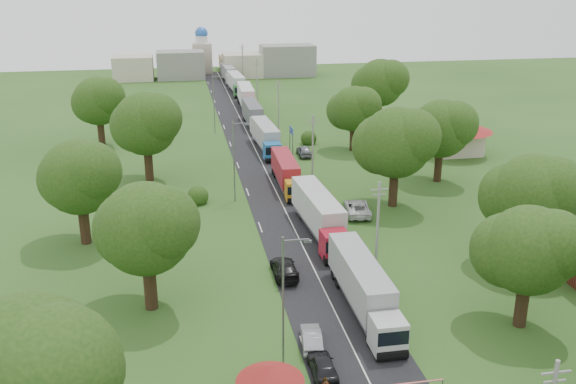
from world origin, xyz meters
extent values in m
plane|color=#284C19|center=(0.00, 0.00, 0.00)|extent=(260.00, 260.00, 0.00)
cube|color=black|center=(0.00, 20.00, 0.00)|extent=(8.00, 200.00, 0.04)
cone|color=maroon|center=(-7.20, -25.00, 2.90)|extent=(4.40, 4.40, 1.10)
cylinder|color=slate|center=(5.20, 33.80, 2.00)|extent=(0.12, 0.12, 4.00)
cylinder|color=slate|center=(5.20, 36.20, 2.00)|extent=(0.12, 0.12, 4.00)
cube|color=navy|center=(5.20, 35.00, 3.60)|extent=(0.06, 3.00, 1.00)
cube|color=silver|center=(5.20, 35.00, 3.60)|extent=(0.07, 3.10, 0.06)
cube|color=gray|center=(5.50, -35.00, 8.30)|extent=(1.60, 0.10, 0.10)
cube|color=gray|center=(5.50, -35.00, 7.80)|extent=(1.20, 0.10, 0.10)
cylinder|color=gray|center=(5.50, -7.00, 4.50)|extent=(0.24, 0.24, 9.00)
cube|color=gray|center=(5.50, -7.00, 8.30)|extent=(1.60, 0.10, 0.10)
cube|color=gray|center=(5.50, -7.00, 7.80)|extent=(1.20, 0.10, 0.10)
cylinder|color=gray|center=(5.50, 21.00, 4.50)|extent=(0.24, 0.24, 9.00)
cube|color=gray|center=(5.50, 21.00, 8.30)|extent=(1.60, 0.10, 0.10)
cube|color=gray|center=(5.50, 21.00, 7.80)|extent=(1.20, 0.10, 0.10)
cylinder|color=gray|center=(5.50, 49.00, 4.50)|extent=(0.24, 0.24, 9.00)
cube|color=gray|center=(5.50, 49.00, 8.30)|extent=(1.60, 0.10, 0.10)
cube|color=gray|center=(5.50, 49.00, 7.80)|extent=(1.20, 0.10, 0.10)
cylinder|color=gray|center=(5.50, 77.00, 4.50)|extent=(0.24, 0.24, 9.00)
cube|color=gray|center=(5.50, 77.00, 8.30)|extent=(1.60, 0.10, 0.10)
cube|color=gray|center=(5.50, 77.00, 7.80)|extent=(1.20, 0.10, 0.10)
cylinder|color=gray|center=(5.50, 105.00, 4.50)|extent=(0.24, 0.24, 9.00)
cube|color=gray|center=(5.50, 105.00, 8.30)|extent=(1.60, 0.10, 0.10)
cube|color=gray|center=(5.50, 105.00, 7.80)|extent=(1.20, 0.10, 0.10)
cylinder|color=slate|center=(-5.50, -20.00, 5.00)|extent=(0.16, 0.16, 10.00)
cube|color=slate|center=(-4.60, -20.00, 9.70)|extent=(1.80, 0.10, 0.10)
cube|color=slate|center=(-3.80, -20.00, 9.55)|extent=(0.50, 0.22, 0.15)
cylinder|color=slate|center=(-5.50, 15.00, 5.00)|extent=(0.16, 0.16, 10.00)
cube|color=slate|center=(-4.60, 15.00, 9.70)|extent=(1.80, 0.10, 0.10)
cube|color=slate|center=(-3.80, 15.00, 9.55)|extent=(0.50, 0.22, 0.15)
cylinder|color=slate|center=(-5.50, 50.00, 5.00)|extent=(0.16, 0.16, 10.00)
cube|color=slate|center=(-4.60, 50.00, 9.70)|extent=(1.80, 0.10, 0.10)
cube|color=slate|center=(-3.80, 50.00, 9.55)|extent=(0.50, 0.22, 0.15)
cylinder|color=#382616|center=(14.00, -18.00, 1.92)|extent=(1.04, 1.04, 3.85)
sphere|color=#1C3D10|center=(14.00, -18.00, 6.60)|extent=(7.00, 7.00, 7.00)
sphere|color=#1C3D10|center=(15.25, -19.00, 7.35)|extent=(5.50, 5.50, 5.50)
sphere|color=#1C3D10|center=(13.00, -16.75, 6.10)|extent=(6.00, 6.00, 6.00)
cylinder|color=#382616|center=(20.00, -8.00, 2.10)|extent=(1.08, 1.08, 4.20)
sphere|color=#1C3D10|center=(20.00, -8.00, 7.22)|extent=(7.70, 7.70, 7.70)
sphere|color=#1C3D10|center=(21.38, -9.10, 8.05)|extent=(6.05, 6.05, 6.05)
sphere|color=#1C3D10|center=(18.90, -6.62, 6.67)|extent=(6.60, 6.60, 6.60)
cylinder|color=#382616|center=(13.00, 10.00, 2.27)|extent=(1.12, 1.12, 4.55)
sphere|color=#1C3D10|center=(13.00, 10.00, 7.85)|extent=(8.40, 8.40, 8.40)
sphere|color=#1C3D10|center=(14.50, 8.80, 8.75)|extent=(6.60, 6.60, 6.60)
sphere|color=#1C3D10|center=(11.80, 11.50, 7.25)|extent=(7.20, 7.20, 7.20)
cylinder|color=#382616|center=(22.00, 18.00, 2.10)|extent=(1.08, 1.08, 4.20)
sphere|color=#1C3D10|center=(22.00, 18.00, 7.22)|extent=(7.70, 7.70, 7.70)
sphere|color=#1C3D10|center=(23.38, 16.90, 8.05)|extent=(6.05, 6.05, 6.05)
sphere|color=#1C3D10|center=(20.90, 19.38, 6.67)|extent=(6.60, 6.60, 6.60)
cylinder|color=#382616|center=(15.00, 35.00, 1.92)|extent=(1.04, 1.04, 3.85)
sphere|color=#1C3D10|center=(15.00, 35.00, 6.60)|extent=(7.00, 7.00, 7.00)
sphere|color=#1C3D10|center=(16.25, 34.00, 7.35)|extent=(5.50, 5.50, 5.50)
sphere|color=#1C3D10|center=(14.00, 36.25, 6.10)|extent=(6.00, 6.00, 6.00)
cylinder|color=#382616|center=(24.00, 50.00, 2.27)|extent=(1.12, 1.12, 4.55)
sphere|color=#1C3D10|center=(24.00, 50.00, 7.85)|extent=(8.40, 8.40, 8.40)
sphere|color=#1C3D10|center=(25.50, 48.80, 8.75)|extent=(6.60, 6.60, 6.60)
sphere|color=#1C3D10|center=(22.80, 51.50, 7.25)|extent=(7.20, 7.20, 7.20)
sphere|color=#1C3D10|center=(-20.00, -30.00, 7.85)|extent=(8.40, 8.40, 8.40)
sphere|color=#1C3D10|center=(-18.50, -31.20, 8.75)|extent=(6.60, 6.60, 6.60)
sphere|color=#1C3D10|center=(-21.20, -28.50, 7.25)|extent=(7.20, 7.20, 7.20)
cylinder|color=#382616|center=(-15.00, -10.00, 2.10)|extent=(1.08, 1.08, 4.20)
sphere|color=#1C3D10|center=(-15.00, -10.00, 7.22)|extent=(7.70, 7.70, 7.70)
sphere|color=#1C3D10|center=(-13.62, -11.10, 8.05)|extent=(6.05, 6.05, 6.05)
sphere|color=#1C3D10|center=(-16.10, -8.62, 6.67)|extent=(6.60, 6.60, 6.60)
cylinder|color=#382616|center=(-22.00, 5.00, 2.10)|extent=(1.08, 1.08, 4.20)
sphere|color=#1C3D10|center=(-22.00, 5.00, 7.22)|extent=(7.70, 7.70, 7.70)
sphere|color=#1C3D10|center=(-20.62, 3.90, 8.05)|extent=(6.05, 6.05, 6.05)
sphere|color=#1C3D10|center=(-23.10, 6.38, 6.67)|extent=(6.60, 6.60, 6.60)
cylinder|color=#382616|center=(-16.00, 25.00, 2.27)|extent=(1.12, 1.12, 4.55)
sphere|color=#1C3D10|center=(-16.00, 25.00, 7.85)|extent=(8.40, 8.40, 8.40)
sphere|color=#1C3D10|center=(-14.50, 23.80, 8.75)|extent=(6.60, 6.60, 6.60)
sphere|color=#1C3D10|center=(-17.20, 26.50, 7.25)|extent=(7.20, 7.20, 7.20)
cylinder|color=#382616|center=(-24.00, 45.00, 2.10)|extent=(1.08, 1.08, 4.20)
sphere|color=#1C3D10|center=(-24.00, 45.00, 7.22)|extent=(7.70, 7.70, 7.70)
sphere|color=#1C3D10|center=(-22.62, 43.90, 8.05)|extent=(6.05, 6.05, 6.05)
sphere|color=#1C3D10|center=(-25.10, 46.38, 6.67)|extent=(6.60, 6.60, 6.60)
cube|color=beige|center=(30.00, 30.00, 2.00)|extent=(7.00, 5.00, 4.00)
cone|color=maroon|center=(30.00, 30.00, 4.90)|extent=(10.08, 10.08, 1.80)
cube|color=gray|center=(-10.00, 110.00, 3.50)|extent=(12.00, 8.00, 7.00)
cube|color=beige|center=(6.00, 110.00, 3.00)|extent=(10.00, 8.00, 6.00)
cube|color=gray|center=(18.00, 110.00, 4.00)|extent=(14.00, 8.00, 8.00)
cube|color=beige|center=(-22.00, 110.00, 3.00)|extent=(10.00, 8.00, 6.00)
cube|color=beige|center=(-4.00, 118.00, 4.00)|extent=(5.00, 5.00, 8.00)
cylinder|color=silver|center=(-4.00, 118.00, 9.00)|extent=(3.20, 3.20, 2.00)
sphere|color=#2659B2|center=(-4.00, 118.00, 10.60)|extent=(3.40, 3.40, 3.40)
cube|color=silver|center=(2.35, -19.82, 1.57)|extent=(2.44, 2.44, 2.54)
cube|color=black|center=(2.35, -21.05, 1.93)|extent=(2.34, 0.02, 1.12)
cube|color=slate|center=(2.35, -20.99, 0.56)|extent=(2.24, 0.25, 0.36)
cube|color=slate|center=(2.35, -12.71, 0.76)|extent=(2.35, 11.69, 0.30)
cube|color=#9D9DA1|center=(2.35, -12.41, 2.59)|extent=(2.55, 11.99, 3.05)
cylinder|color=black|center=(2.35, -20.74, 0.51)|extent=(2.39, 1.02, 1.02)
cylinder|color=black|center=(2.35, -18.91, 0.51)|extent=(2.39, 1.02, 1.02)
cylinder|color=black|center=(2.35, -9.15, 0.51)|extent=(2.39, 1.02, 1.02)
cylinder|color=black|center=(2.35, -7.63, 0.51)|extent=(2.39, 1.02, 1.02)
cube|color=#A61325|center=(2.38, -3.64, 1.64)|extent=(2.69, 2.69, 2.65)
cube|color=black|center=(2.38, -4.92, 2.01)|extent=(2.44, 0.16, 1.17)
cube|color=slate|center=(2.38, -4.86, 0.58)|extent=(2.34, 0.38, 0.37)
cube|color=slate|center=(2.38, 3.79, 0.80)|extent=(3.13, 12.31, 0.32)
cube|color=#BBBBBB|center=(2.38, 4.11, 2.70)|extent=(3.36, 12.64, 3.18)
cylinder|color=black|center=(2.38, -4.59, 0.53)|extent=(2.49, 1.06, 1.06)
cylinder|color=black|center=(2.38, -2.68, 0.53)|extent=(2.49, 1.06, 1.06)
cylinder|color=black|center=(2.38, 7.50, 0.53)|extent=(2.49, 1.06, 1.06)
cylinder|color=black|center=(2.38, 9.09, 0.53)|extent=(2.49, 1.06, 1.06)
cube|color=orange|center=(1.68, 13.61, 1.43)|extent=(2.26, 2.26, 2.30)
cube|color=black|center=(1.68, 12.49, 1.75)|extent=(2.12, 0.07, 1.01)
cube|color=slate|center=(1.68, 12.55, 0.51)|extent=(2.03, 0.29, 0.32)
cube|color=slate|center=(1.68, 20.05, 0.69)|extent=(2.35, 10.62, 0.28)
cube|color=maroon|center=(1.68, 20.32, 2.35)|extent=(2.54, 10.90, 2.76)
cylinder|color=black|center=(1.68, 12.78, 0.46)|extent=(2.16, 0.92, 0.92)
cylinder|color=black|center=(1.68, 14.43, 0.46)|extent=(2.16, 0.92, 0.92)
cylinder|color=black|center=(1.68, 23.27, 0.46)|extent=(2.16, 0.92, 0.92)
cylinder|color=black|center=(1.68, 24.65, 0.46)|extent=(2.16, 0.92, 0.92)
cube|color=#1C63A9|center=(1.64, 31.18, 1.54)|extent=(2.51, 2.51, 2.49)
cube|color=black|center=(1.64, 29.97, 1.89)|extent=(2.29, 0.13, 1.10)
cube|color=slate|center=(1.64, 30.03, 0.55)|extent=(2.20, 0.36, 0.35)
cube|color=slate|center=(1.64, 38.15, 0.75)|extent=(2.86, 11.55, 0.30)
cube|color=#A3A3A7|center=(1.64, 38.45, 2.54)|extent=(3.07, 11.86, 2.99)
cylinder|color=black|center=(1.64, 30.28, 0.50)|extent=(2.34, 1.00, 1.00)
cylinder|color=black|center=(1.64, 32.07, 0.50)|extent=(2.34, 1.00, 1.00)
cylinder|color=black|center=(1.64, 41.63, 0.50)|extent=(2.34, 1.00, 1.00)
cylinder|color=black|center=(1.64, 43.13, 0.50)|extent=(2.34, 1.00, 1.00)
cube|color=silver|center=(1.69, 47.99, 1.52)|extent=(2.38, 2.38, 2.46)
cube|color=black|center=(1.69, 46.80, 1.87)|extent=(2.26, 0.04, 1.08)
cube|color=slate|center=(1.69, 46.86, 0.54)|extent=(2.17, 0.27, 0.34)
cube|color=slate|center=(1.69, 54.87, 0.74)|extent=(2.38, 11.34, 0.30)
cube|color=#525459|center=(1.69, 55.17, 2.51)|extent=(2.58, 11.63, 2.95)
cylinder|color=black|center=(1.69, 47.10, 0.49)|extent=(2.31, 0.98, 0.98)
cylinder|color=black|center=(1.69, 48.87, 0.49)|extent=(2.31, 0.98, 0.98)
cylinder|color=black|center=(1.69, 58.32, 0.49)|extent=(2.31, 0.98, 0.98)
cylinder|color=black|center=(1.69, 59.79, 0.49)|extent=(2.31, 0.98, 0.98)
cube|color=#BA1C33|center=(2.38, 63.58, 1.64)|extent=(2.62, 2.62, 2.64)
cube|color=black|center=(2.38, 62.30, 2.01)|extent=(2.43, 0.09, 1.16)
cube|color=slate|center=(2.38, 62.36, 0.58)|extent=(2.33, 0.32, 0.37)
cube|color=slate|center=(2.38, 70.98, 0.79)|extent=(2.81, 12.23, 0.32)
cube|color=silver|center=(2.38, 71.30, 2.70)|extent=(3.03, 12.56, 3.17)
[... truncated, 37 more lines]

